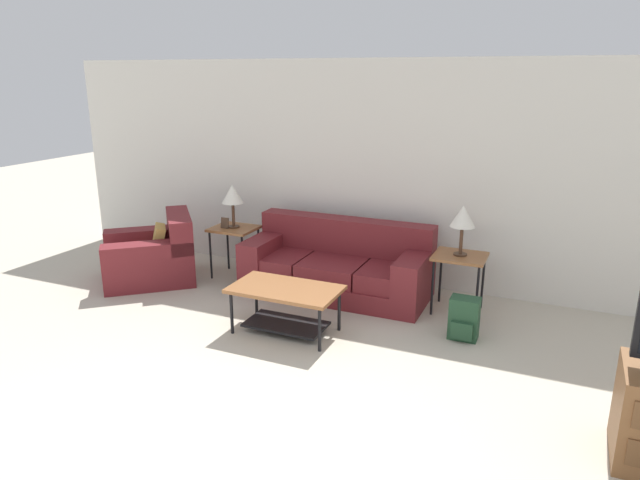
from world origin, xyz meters
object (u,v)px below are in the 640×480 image
object	(u,v)px
coffee_table	(285,299)
side_table_right	(460,262)
side_table_left	(234,233)
table_lamp_right	(463,218)
backpack	(464,319)
couch	(337,268)
table_lamp_left	(232,195)
armchair	(153,257)

from	to	relation	value
coffee_table	side_table_right	world-z (taller)	side_table_right
side_table_left	table_lamp_right	bearing A→B (deg)	0.00
backpack	coffee_table	bearing A→B (deg)	-161.33
table_lamp_right	backpack	xyz separation A→B (m)	(0.18, -0.63, -0.83)
couch	backpack	world-z (taller)	couch
side_table_left	table_lamp_right	xyz separation A→B (m)	(2.73, 0.00, 0.47)
coffee_table	backpack	size ratio (longest dim) A/B	2.55
side_table_left	backpack	world-z (taller)	side_table_left
side_table_right	table_lamp_left	size ratio (longest dim) A/B	1.19
armchair	table_lamp_right	xyz separation A→B (m)	(3.59, 0.50, 0.74)
coffee_table	side_table_right	bearing A→B (deg)	39.32
table_lamp_left	table_lamp_right	xyz separation A→B (m)	(2.73, 0.00, 0.00)
coffee_table	armchair	bearing A→B (deg)	162.57
couch	table_lamp_left	size ratio (longest dim) A/B	3.98
couch	armchair	bearing A→B (deg)	-167.42
backpack	side_table_right	bearing A→B (deg)	106.02
couch	backpack	xyz separation A→B (m)	(1.55, -0.63, -0.10)
couch	table_lamp_left	bearing A→B (deg)	179.89
table_lamp_left	backpack	world-z (taller)	table_lamp_left
table_lamp_left	side_table_right	bearing A→B (deg)	-0.00
side_table_right	couch	bearing A→B (deg)	-179.89
backpack	armchair	bearing A→B (deg)	178.02
couch	table_lamp_left	xyz separation A→B (m)	(-1.37, 0.00, 0.73)
armchair	side_table_left	bearing A→B (deg)	30.22
armchair	coffee_table	xyz separation A→B (m)	(2.15, -0.68, 0.06)
armchair	backpack	xyz separation A→B (m)	(3.77, -0.13, -0.08)
side_table_left	backpack	bearing A→B (deg)	-12.19
side_table_right	table_lamp_left	distance (m)	2.77
side_table_left	table_lamp_right	distance (m)	2.77
side_table_left	table_lamp_left	size ratio (longest dim) A/B	1.19
side_table_right	coffee_table	bearing A→B (deg)	-140.68
armchair	side_table_left	size ratio (longest dim) A/B	2.22
table_lamp_right	backpack	distance (m)	1.05
couch	table_lamp_right	size ratio (longest dim) A/B	3.98
armchair	table_lamp_left	distance (m)	1.24
couch	side_table_left	world-z (taller)	couch
couch	side_table_right	size ratio (longest dim) A/B	3.34
couch	coffee_table	distance (m)	1.17
side_table_right	table_lamp_left	bearing A→B (deg)	180.00
side_table_left	table_lamp_right	world-z (taller)	table_lamp_right
table_lamp_right	backpack	bearing A→B (deg)	-73.98
backpack	couch	bearing A→B (deg)	157.95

